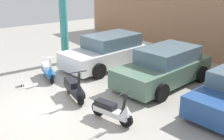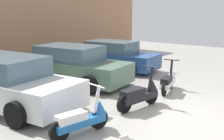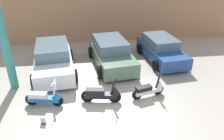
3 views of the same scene
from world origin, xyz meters
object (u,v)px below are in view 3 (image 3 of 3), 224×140
object	(u,v)px
car_rear_left	(53,59)
support_column_side	(6,50)
placard_near_left_scooter	(43,121)
scooter_front_center	(150,89)
scooter_front_right	(103,93)
car_rear_center	(111,53)
car_rear_right	(161,49)
scooter_front_left	(45,97)

from	to	relation	value
car_rear_left	support_column_side	world-z (taller)	support_column_side
car_rear_left	placard_near_left_scooter	bearing A→B (deg)	-6.77
scooter_front_center	placard_near_left_scooter	bearing A→B (deg)	-178.86
scooter_front_right	car_rear_center	distance (m)	3.44
car_rear_right	support_column_side	size ratio (longest dim) A/B	1.10
scooter_front_right	support_column_side	size ratio (longest dim) A/B	0.44
support_column_side	car_rear_center	bearing A→B (deg)	21.45
placard_near_left_scooter	scooter_front_left	bearing A→B (deg)	92.25
scooter_front_center	scooter_front_right	bearing A→B (deg)	169.63
scooter_front_center	car_rear_right	bearing A→B (deg)	50.28
scooter_front_left	scooter_front_right	xyz separation A→B (m)	(2.18, -0.05, 0.03)
scooter_front_left	car_rear_center	xyz separation A→B (m)	(2.91, 3.29, 0.29)
support_column_side	car_rear_left	bearing A→B (deg)	39.45
car_rear_right	placard_near_left_scooter	world-z (taller)	car_rear_right
scooter_front_left	scooter_front_right	size ratio (longest dim) A/B	0.93
scooter_front_right	car_rear_right	xyz separation A→B (m)	(3.53, 3.64, 0.22)
scooter_front_left	car_rear_left	distance (m)	2.86
scooter_front_right	car_rear_center	world-z (taller)	car_rear_center
placard_near_left_scooter	support_column_side	xyz separation A→B (m)	(-1.61, 2.60, 1.66)
scooter_front_center	car_rear_left	xyz separation A→B (m)	(-4.07, 2.75, 0.31)
car_rear_left	car_rear_center	world-z (taller)	car_rear_left
scooter_front_left	support_column_side	world-z (taller)	support_column_side
car_rear_left	placard_near_left_scooter	world-z (taller)	car_rear_left
scooter_front_right	scooter_front_center	world-z (taller)	scooter_front_right
scooter_front_center	car_rear_right	world-z (taller)	car_rear_right
scooter_front_left	car_rear_right	bearing A→B (deg)	42.81
scooter_front_left	scooter_front_center	distance (m)	4.09
scooter_front_center	car_rear_left	size ratio (longest dim) A/B	0.33
car_rear_center	car_rear_right	size ratio (longest dim) A/B	1.08
car_rear_center	placard_near_left_scooter	xyz separation A→B (m)	(-2.87, -4.36, -0.54)
placard_near_left_scooter	car_rear_left	bearing A→B (deg)	90.28
scooter_front_center	placard_near_left_scooter	distance (m)	4.22
scooter_front_right	car_rear_left	distance (m)	3.62
car_rear_left	placard_near_left_scooter	distance (m)	3.94
scooter_front_right	support_column_side	world-z (taller)	support_column_side
car_rear_center	car_rear_right	xyz separation A→B (m)	(2.79, 0.29, -0.05)
scooter_front_right	scooter_front_center	distance (m)	1.92
scooter_front_center	car_rear_left	bearing A→B (deg)	131.15
scooter_front_right	car_rear_left	bearing A→B (deg)	135.67
car_rear_right	support_column_side	distance (m)	7.64
scooter_front_left	car_rear_left	xyz separation A→B (m)	(0.02, 2.84, 0.30)
scooter_front_left	car_rear_center	size ratio (longest dim) A/B	0.35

